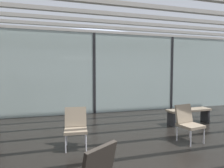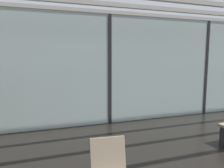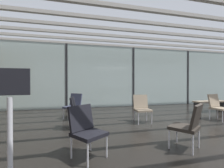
{
  "view_description": "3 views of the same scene",
  "coord_description": "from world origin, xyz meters",
  "views": [
    {
      "loc": [
        -1.46,
        -2.44,
        1.69
      ],
      "look_at": [
        0.61,
        4.74,
        1.19
      ],
      "focal_mm": 31.26,
      "sensor_mm": 36.0,
      "label": 1
    },
    {
      "loc": [
        -1.84,
        -0.56,
        1.95
      ],
      "look_at": [
        0.56,
        6.63,
        0.98
      ],
      "focal_mm": 33.07,
      "sensor_mm": 36.0,
      "label": 2
    },
    {
      "loc": [
        -3.24,
        -2.77,
        1.27
      ],
      "look_at": [
        -1.44,
        4.26,
        1.2
      ],
      "focal_mm": 25.04,
      "sensor_mm": 36.0,
      "label": 3
    }
  ],
  "objects": [
    {
      "name": "waiting_bench",
      "position": [
        2.61,
        2.8,
        0.36
      ],
      "size": [
        1.52,
        0.49,
        0.47
      ],
      "rotation": [
        0.0,
        0.0,
        0.06
      ],
      "color": "#7F705B",
      "rests_on": "ground"
    },
    {
      "name": "glass_curtain_wall",
      "position": [
        0.0,
        5.2,
        1.59
      ],
      "size": [
        14.0,
        0.08,
        3.18
      ],
      "primitive_type": "cube",
      "color": "#A3B7B2",
      "rests_on": "ground"
    },
    {
      "name": "lounge_chair_3",
      "position": [
        1.55,
        1.47,
        0.49
      ],
      "size": [
        0.56,
        0.6,
        0.87
      ],
      "rotation": [
        0.0,
        0.0,
        0.16
      ],
      "color": "#7F705B",
      "rests_on": "ground"
    },
    {
      "name": "window_mullion_1",
      "position": [
        0.0,
        5.2,
        1.59
      ],
      "size": [
        0.1,
        0.12,
        3.18
      ],
      "primitive_type": "cube",
      "color": "black",
      "rests_on": "ground"
    },
    {
      "name": "ceiling_slats",
      "position": [
        0.0,
        1.9,
        3.23
      ],
      "size": [
        13.72,
        6.72,
        0.1
      ],
      "color": "#B7B2A8",
      "rests_on": "glass_curtain_wall"
    },
    {
      "name": "lounge_chair_6",
      "position": [
        -1.06,
        1.86,
        0.49
      ],
      "size": [
        0.53,
        0.57,
        0.87
      ],
      "rotation": [
        0.0,
        0.0,
        6.19
      ],
      "color": "#7F705B",
      "rests_on": "ground"
    },
    {
      "name": "window_mullion_2",
      "position": [
        3.5,
        5.2,
        1.59
      ],
      "size": [
        0.1,
        0.12,
        3.18
      ],
      "primitive_type": "cube",
      "color": "black",
      "rests_on": "ground"
    },
    {
      "name": "parked_airplane",
      "position": [
        0.9,
        9.96,
        2.17
      ],
      "size": [
        13.37,
        4.34,
        4.34
      ],
      "color": "#B2BCD6",
      "rests_on": "ground"
    }
  ]
}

